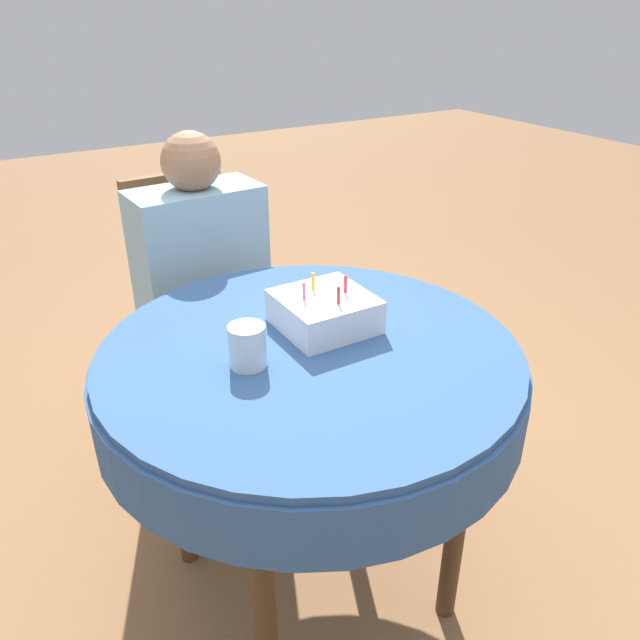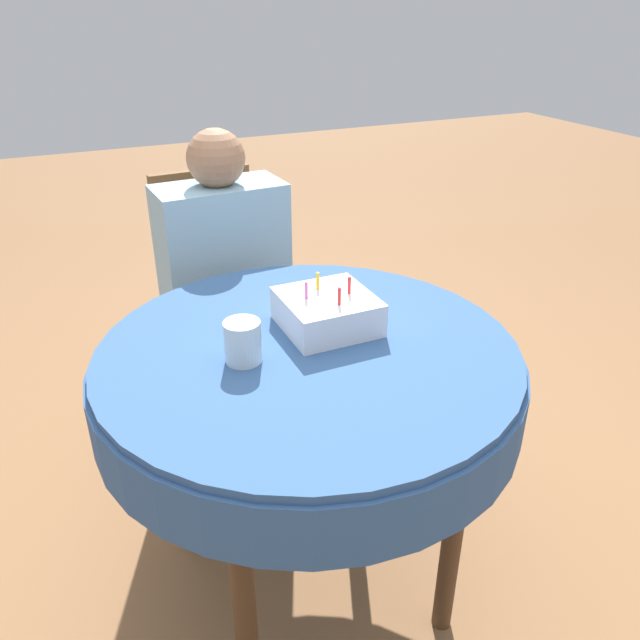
% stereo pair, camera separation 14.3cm
% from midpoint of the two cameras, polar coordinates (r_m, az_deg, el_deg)
% --- Properties ---
extents(ground_plane, '(12.00, 12.00, 0.00)m').
position_cam_midpoint_polar(ground_plane, '(1.93, -3.07, -22.89)').
color(ground_plane, '#8C603D').
extents(dining_table, '(0.98, 0.98, 0.78)m').
position_cam_midpoint_polar(dining_table, '(1.47, -3.73, -5.74)').
color(dining_table, '#335689').
rests_on(dining_table, ground_plane).
extents(chair, '(0.40, 0.40, 0.98)m').
position_cam_midpoint_polar(chair, '(2.20, -13.01, 0.53)').
color(chair, brown).
rests_on(chair, ground_plane).
extents(person, '(0.41, 0.32, 1.14)m').
position_cam_midpoint_polar(person, '(2.05, -12.50, 3.71)').
color(person, '#9E7051').
rests_on(person, ground_plane).
extents(birthday_cake, '(0.21, 0.21, 0.12)m').
position_cam_midpoint_polar(birthday_cake, '(1.49, -2.36, 0.74)').
color(birthday_cake, white).
rests_on(birthday_cake, dining_table).
extents(drinking_glass, '(0.08, 0.08, 0.10)m').
position_cam_midpoint_polar(drinking_glass, '(1.34, -9.64, -2.49)').
color(drinking_glass, silver).
rests_on(drinking_glass, dining_table).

